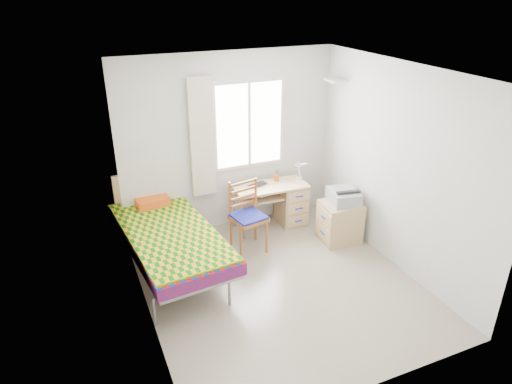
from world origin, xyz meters
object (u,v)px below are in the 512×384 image
desk (287,201)px  chair (247,212)px  cabinet (339,222)px  bed (168,233)px  printer (344,196)px

desk → chair: size_ratio=1.13×
desk → cabinet: bearing=-56.6°
bed → chair: 1.12m
printer → desk: bearing=134.9°
bed → chair: chair is taller
bed → cabinet: 2.43m
desk → printer: 0.95m
desk → cabinet: (0.46, -0.76, -0.08)m
chair → desk: bearing=15.6°
cabinet → printer: printer is taller
printer → bed: bearing=-177.1°
chair → bed: bearing=168.6°
chair → cabinet: (1.29, -0.34, -0.26)m
desk → printer: printer is taller
chair → cabinet: size_ratio=1.69×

